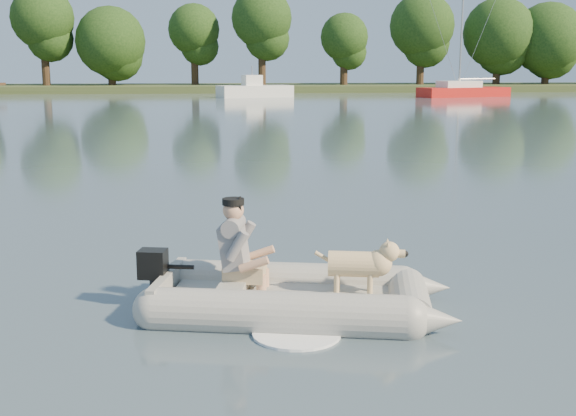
{
  "coord_description": "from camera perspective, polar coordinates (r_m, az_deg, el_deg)",
  "views": [
    {
      "loc": [
        -0.66,
        -6.51,
        2.37
      ],
      "look_at": [
        0.16,
        1.64,
        0.75
      ],
      "focal_mm": 45.0,
      "sensor_mm": 36.0,
      "label": 1
    }
  ],
  "objects": [
    {
      "name": "outboard_motor",
      "position": [
        7.33,
        -10.58,
        -5.69
      ],
      "size": [
        0.4,
        0.32,
        0.68
      ],
      "primitive_type": null,
      "rotation": [
        0.0,
        0.0,
        -0.21
      ],
      "color": "black",
      "rests_on": "dinghy"
    },
    {
      "name": "sailboat",
      "position": [
        57.5,
        13.65,
        8.97
      ],
      "size": [
        7.53,
        4.16,
        9.92
      ],
      "rotation": [
        0.0,
        0.0,
        0.29
      ],
      "color": "red",
      "rests_on": "water"
    },
    {
      "name": "man",
      "position": [
        7.08,
        -4.16,
        -2.78
      ],
      "size": [
        0.72,
        0.65,
        0.92
      ],
      "primitive_type": null,
      "rotation": [
        0.0,
        0.0,
        -0.21
      ],
      "color": "slate",
      "rests_on": "dinghy"
    },
    {
      "name": "motorboat",
      "position": [
        55.23,
        -2.64,
        9.88
      ],
      "size": [
        6.16,
        3.87,
        2.44
      ],
      "primitive_type": null,
      "rotation": [
        0.0,
        0.0,
        0.31
      ],
      "color": "white",
      "rests_on": "water"
    },
    {
      "name": "water",
      "position": [
        6.96,
        0.03,
        -8.72
      ],
      "size": [
        160.0,
        160.0,
        0.0
      ],
      "primitive_type": "plane",
      "color": "slate",
      "rests_on": "ground"
    },
    {
      "name": "shore_bank",
      "position": [
        68.55,
        -5.29,
        9.39
      ],
      "size": [
        160.0,
        12.0,
        0.7
      ],
      "primitive_type": "cube",
      "color": "#47512D",
      "rests_on": "water"
    },
    {
      "name": "treeline",
      "position": [
        68.13,
        1.17,
        13.66
      ],
      "size": [
        89.86,
        7.35,
        9.27
      ],
      "color": "#332316",
      "rests_on": "shore_bank"
    },
    {
      "name": "dinghy",
      "position": [
        7.0,
        0.64,
        -4.32
      ],
      "size": [
        4.67,
        3.78,
        1.2
      ],
      "primitive_type": null,
      "rotation": [
        0.0,
        0.0,
        -0.21
      ],
      "color": "gray",
      "rests_on": "water"
    },
    {
      "name": "dog",
      "position": [
        7.03,
        5.21,
        -4.78
      ],
      "size": [
        0.84,
        0.44,
        0.53
      ],
      "primitive_type": null,
      "rotation": [
        0.0,
        0.0,
        -0.21
      ],
      "color": "tan",
      "rests_on": "dinghy"
    }
  ]
}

